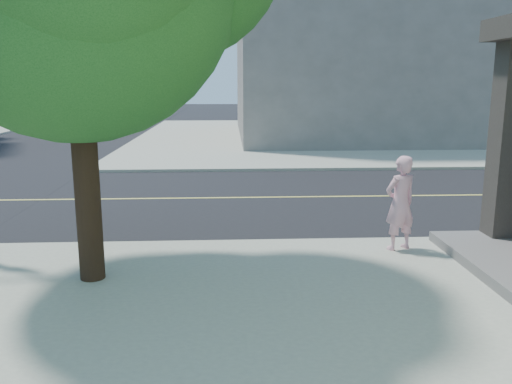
{
  "coord_description": "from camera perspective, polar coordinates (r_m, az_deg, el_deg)",
  "views": [
    {
      "loc": [
        4.35,
        -10.38,
        3.28
      ],
      "look_at": [
        4.83,
        -0.9,
        1.3
      ],
      "focal_mm": 37.13,
      "sensor_mm": 36.0,
      "label": 1
    }
  ],
  "objects": [
    {
      "name": "road_ew",
      "position": [
        15.84,
        -18.76,
        -0.77
      ],
      "size": [
        140.0,
        9.0,
        0.01
      ],
      "primitive_type": "cube",
      "color": "black",
      "rests_on": "ground"
    },
    {
      "name": "filler_ne",
      "position": [
        34.0,
        14.32,
        17.94
      ],
      "size": [
        18.0,
        16.0,
        14.0
      ],
      "primitive_type": "cube",
      "color": "slate",
      "rests_on": "sidewalk_ne"
    },
    {
      "name": "sidewalk_ne",
      "position": [
        33.32,
        13.13,
        5.95
      ],
      "size": [
        29.0,
        25.0,
        0.12
      ],
      "primitive_type": "cube",
      "color": "#9FA18F",
      "rests_on": "ground"
    },
    {
      "name": "man_on_phone",
      "position": [
        10.38,
        15.27,
        -1.16
      ],
      "size": [
        0.78,
        0.65,
        1.82
      ],
      "primitive_type": "imported",
      "rotation": [
        0.0,
        0.0,
        3.53
      ],
      "color": "#DD9FAE",
      "rests_on": "sidewalk_se"
    },
    {
      "name": "ground",
      "position": [
        11.72,
        -24.66,
        -5.58
      ],
      "size": [
        140.0,
        140.0,
        0.0
      ],
      "primitive_type": "plane",
      "color": "black",
      "rests_on": "ground"
    }
  ]
}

